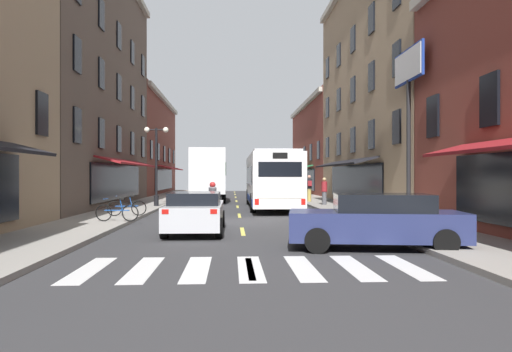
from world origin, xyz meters
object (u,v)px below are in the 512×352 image
sedan_near (377,221)px  street_lamp_twin (156,162)px  bicycle_near (117,212)px  pedestrian_near (309,187)px  bicycle_mid (127,208)px  billboard_sign (409,88)px  transit_bus (271,180)px  motorcycle_rider (213,204)px  pedestrian_mid (324,191)px  sedan_mid (196,212)px  box_truck (209,175)px

sedan_near → street_lamp_twin: bearing=117.3°
bicycle_near → pedestrian_near: 16.94m
bicycle_mid → pedestrian_near: 15.03m
billboard_sign → bicycle_mid: (-12.08, 1.83, -5.10)m
bicycle_near → pedestrian_near: bearing=54.4°
bicycle_near → bicycle_mid: bearing=94.1°
transit_bus → bicycle_mid: 9.67m
sedan_near → bicycle_mid: bearing=132.8°
transit_bus → motorcycle_rider: 8.13m
pedestrian_mid → street_lamp_twin: 10.28m
sedan_mid → billboard_sign: bearing=21.8°
transit_bus → box_truck: size_ratio=1.52×
sedan_mid → pedestrian_near: 17.73m
motorcycle_rider → bicycle_near: motorcycle_rider is taller
street_lamp_twin → sedan_mid: bearing=-75.2°
billboard_sign → pedestrian_mid: billboard_sign is taller
pedestrian_near → bicycle_mid: bearing=-131.6°
box_truck → bicycle_near: box_truck is taller
pedestrian_mid → transit_bus: bearing=-50.9°
billboard_sign → bicycle_near: billboard_sign is taller
sedan_near → pedestrian_mid: bearing=83.5°
transit_bus → bicycle_near: (-6.78, -9.19, -1.19)m
motorcycle_rider → street_lamp_twin: (-3.61, 7.69, 2.02)m
box_truck → bicycle_mid: 13.64m
billboard_sign → sedan_mid: (-8.64, -3.46, -4.89)m
transit_bus → street_lamp_twin: (-6.74, 0.25, 1.04)m
pedestrian_near → street_lamp_twin: (-9.81, -4.33, 1.62)m
pedestrian_mid → street_lamp_twin: street_lamp_twin is taller
street_lamp_twin → billboard_sign: bearing=-36.2°
street_lamp_twin → bicycle_mid: bearing=-91.9°
bicycle_near → transit_bus: bearing=53.6°
bicycle_near → street_lamp_twin: size_ratio=0.37×
pedestrian_mid → street_lamp_twin: (-10.11, -0.58, 1.74)m
billboard_sign → bicycle_near: size_ratio=4.16×
transit_bus → street_lamp_twin: 6.83m
transit_bus → motorcycle_rider: (-3.13, -7.44, -0.99)m
transit_bus → pedestrian_near: (3.06, 4.58, -0.58)m
box_truck → transit_bus: bearing=-59.1°
bicycle_near → bicycle_mid: size_ratio=1.01×
bicycle_near → pedestrian_mid: pedestrian_mid is taller
bicycle_mid → street_lamp_twin: size_ratio=0.36×
sedan_near → pedestrian_mid: size_ratio=2.81×
billboard_sign → motorcycle_rider: 9.64m
motorcycle_rider → pedestrian_near: pedestrian_near is taller
box_truck → pedestrian_mid: size_ratio=4.59×
sedan_near → pedestrian_mid: 16.66m
sedan_near → bicycle_near: size_ratio=2.75×
sedan_mid → pedestrian_near: bearing=68.2°
box_truck → sedan_mid: bearing=-88.6°
box_truck → pedestrian_near: 7.37m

